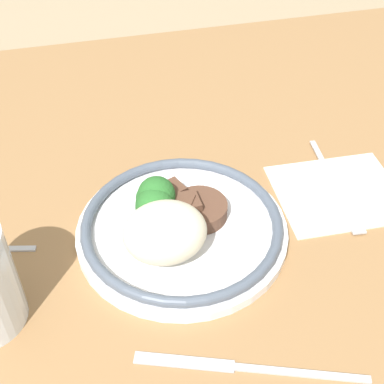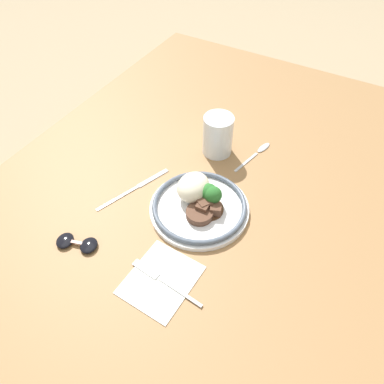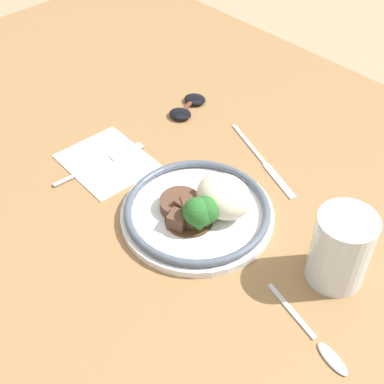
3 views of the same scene
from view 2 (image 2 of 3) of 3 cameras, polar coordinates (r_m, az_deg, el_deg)
name	(u,v)px [view 2 (image 2 of 3)]	position (r m, az deg, el deg)	size (l,w,h in m)	color
ground_plane	(188,223)	(0.91, -0.66, -4.82)	(8.00, 8.00, 0.00)	#998466
dining_table	(188,219)	(0.90, -0.67, -4.11)	(1.60, 1.04, 0.04)	olive
napkin	(161,280)	(0.79, -4.77, -13.19)	(0.16, 0.13, 0.00)	silver
plate	(200,202)	(0.88, 1.28, -1.54)	(0.24, 0.24, 0.07)	white
juice_glass	(218,136)	(1.01, 3.95, 8.44)	(0.08, 0.08, 0.11)	#F4AD19
fork	(161,279)	(0.79, -4.82, -13.04)	(0.03, 0.17, 0.00)	#B7B7BC
knife	(136,187)	(0.95, -8.46, 0.69)	(0.20, 0.08, 0.00)	#B7B7BC
spoon	(259,151)	(1.05, 10.23, 6.16)	(0.15, 0.05, 0.01)	#B7B7BC
sunglasses	(77,243)	(0.87, -17.14, -7.43)	(0.07, 0.10, 0.01)	black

